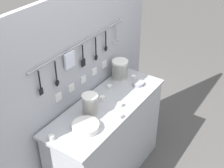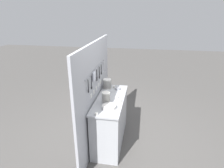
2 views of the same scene
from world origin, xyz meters
name	(u,v)px [view 1 (image 1 of 2)]	position (x,y,z in m)	size (l,w,h in m)	color
counter	(107,142)	(0.00, 0.00, 0.47)	(1.36, 0.51, 0.93)	#ADAFB5
back_wall	(82,91)	(0.00, 0.29, 0.98)	(2.16, 0.11, 1.96)	#A8AAB2
bowl_stack_back_corner	(90,105)	(-0.19, 0.04, 1.03)	(0.14, 0.14, 0.20)	silver
bowl_stack_nested_right	(120,70)	(0.46, 0.15, 1.04)	(0.17, 0.17, 0.21)	silver
plate_stack	(86,127)	(-0.38, -0.05, 0.96)	(0.23, 0.23, 0.06)	silver
steel_mixing_bowl	(138,83)	(0.45, -0.07, 0.95)	(0.12, 0.12, 0.04)	#93969E
cup_centre	(120,105)	(0.05, -0.12, 0.95)	(0.05, 0.05, 0.04)	silver
cup_mid_row	(92,104)	(-0.09, 0.10, 0.95)	(0.05, 0.05, 0.04)	silver
cup_edge_far	(51,137)	(-0.62, 0.10, 0.95)	(0.05, 0.05, 0.04)	silver
cup_edge_near	(110,87)	(0.23, 0.13, 0.95)	(0.05, 0.05, 0.04)	silver
cup_front_left	(134,77)	(0.52, 0.02, 0.95)	(0.05, 0.05, 0.04)	silver
cup_by_caddy	(120,116)	(-0.09, -0.20, 0.95)	(0.05, 0.05, 0.04)	silver
cup_beside_plates	(102,98)	(0.04, 0.08, 0.95)	(0.05, 0.05, 0.04)	silver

